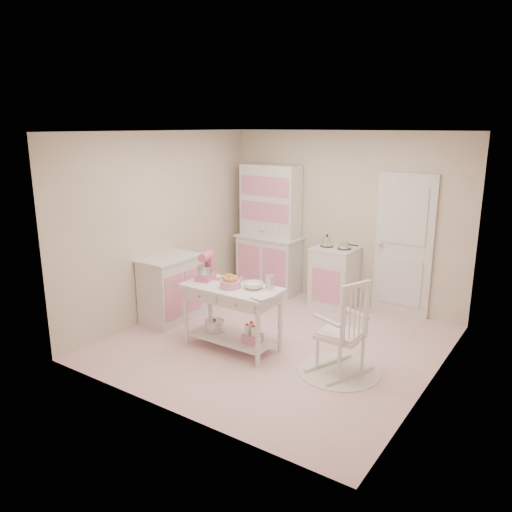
{
  "coord_description": "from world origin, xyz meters",
  "views": [
    {
      "loc": [
        3.07,
        -4.97,
        2.67
      ],
      "look_at": [
        -0.35,
        0.07,
        1.07
      ],
      "focal_mm": 35.0,
      "sensor_mm": 36.0,
      "label": 1
    }
  ],
  "objects_px": {
    "bread_basket": "(231,284)",
    "work_table": "(232,317)",
    "rocking_chair": "(341,326)",
    "stand_mixer": "(205,267)",
    "hutch": "(269,230)",
    "base_cabinet": "(170,289)",
    "stove": "(334,277)"
  },
  "relations": [
    {
      "from": "hutch",
      "to": "work_table",
      "type": "relative_size",
      "value": 1.73
    },
    {
      "from": "rocking_chair",
      "to": "work_table",
      "type": "relative_size",
      "value": 0.92
    },
    {
      "from": "rocking_chair",
      "to": "bread_basket",
      "type": "height_order",
      "value": "rocking_chair"
    },
    {
      "from": "base_cabinet",
      "to": "work_table",
      "type": "xyz_separation_m",
      "value": [
        1.26,
        -0.25,
        -0.06
      ]
    },
    {
      "from": "stand_mixer",
      "to": "bread_basket",
      "type": "xyz_separation_m",
      "value": [
        0.44,
        -0.07,
        -0.12
      ]
    },
    {
      "from": "work_table",
      "to": "rocking_chair",
      "type": "bearing_deg",
      "value": 7.09
    },
    {
      "from": "bread_basket",
      "to": "stand_mixer",
      "type": "bearing_deg",
      "value": 170.96
    },
    {
      "from": "hutch",
      "to": "work_table",
      "type": "distance_m",
      "value": 2.34
    },
    {
      "from": "stand_mixer",
      "to": "stove",
      "type": "bearing_deg",
      "value": 55.31
    },
    {
      "from": "stand_mixer",
      "to": "hutch",
      "type": "bearing_deg",
      "value": 87.79
    },
    {
      "from": "work_table",
      "to": "bread_basket",
      "type": "xyz_separation_m",
      "value": [
        0.02,
        -0.05,
        0.45
      ]
    },
    {
      "from": "hutch",
      "to": "stand_mixer",
      "type": "relative_size",
      "value": 6.12
    },
    {
      "from": "hutch",
      "to": "bread_basket",
      "type": "relative_size",
      "value": 8.32
    },
    {
      "from": "hutch",
      "to": "base_cabinet",
      "type": "height_order",
      "value": "hutch"
    },
    {
      "from": "stove",
      "to": "rocking_chair",
      "type": "distance_m",
      "value": 2.11
    },
    {
      "from": "rocking_chair",
      "to": "bread_basket",
      "type": "distance_m",
      "value": 1.39
    },
    {
      "from": "bread_basket",
      "to": "work_table",
      "type": "bearing_deg",
      "value": 111.8
    },
    {
      "from": "hutch",
      "to": "work_table",
      "type": "xyz_separation_m",
      "value": [
        0.82,
        -2.09,
        -0.64
      ]
    },
    {
      "from": "base_cabinet",
      "to": "stand_mixer",
      "type": "xyz_separation_m",
      "value": [
        0.84,
        -0.23,
        0.51
      ]
    },
    {
      "from": "stand_mixer",
      "to": "bread_basket",
      "type": "relative_size",
      "value": 1.36
    },
    {
      "from": "bread_basket",
      "to": "stove",
      "type": "bearing_deg",
      "value": 80.13
    },
    {
      "from": "stove",
      "to": "stand_mixer",
      "type": "distance_m",
      "value": 2.24
    },
    {
      "from": "hutch",
      "to": "bread_basket",
      "type": "distance_m",
      "value": 2.31
    },
    {
      "from": "stand_mixer",
      "to": "bread_basket",
      "type": "bearing_deg",
      "value": -22.06
    },
    {
      "from": "stove",
      "to": "stand_mixer",
      "type": "bearing_deg",
      "value": -111.67
    },
    {
      "from": "hutch",
      "to": "bread_basket",
      "type": "bearing_deg",
      "value": -68.7
    },
    {
      "from": "work_table",
      "to": "stove",
      "type": "bearing_deg",
      "value": 79.35
    },
    {
      "from": "rocking_chair",
      "to": "base_cabinet",
      "type": "bearing_deg",
      "value": -159.79
    },
    {
      "from": "stand_mixer",
      "to": "bread_basket",
      "type": "height_order",
      "value": "stand_mixer"
    },
    {
      "from": "base_cabinet",
      "to": "work_table",
      "type": "relative_size",
      "value": 0.77
    },
    {
      "from": "bread_basket",
      "to": "hutch",
      "type": "bearing_deg",
      "value": 111.3
    },
    {
      "from": "work_table",
      "to": "stand_mixer",
      "type": "relative_size",
      "value": 3.53
    }
  ]
}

